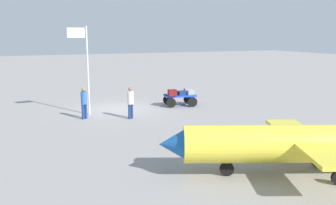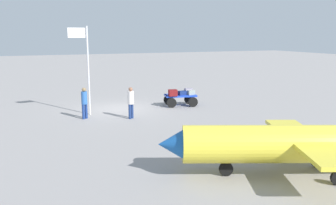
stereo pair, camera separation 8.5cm
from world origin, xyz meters
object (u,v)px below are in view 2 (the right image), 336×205
(luggage_cart, at_px, (180,98))
(worker_trailing, at_px, (84,101))
(suitcase_olive, at_px, (173,93))
(airplane_near, at_px, (296,143))
(worker_lead, at_px, (131,101))
(flagpole, at_px, (86,62))
(suitcase_grey, at_px, (189,91))
(suitcase_dark, at_px, (191,92))
(suitcase_maroon, at_px, (183,93))

(luggage_cart, height_order, worker_trailing, worker_trailing)
(suitcase_olive, relative_size, airplane_near, 0.07)
(suitcase_olive, xyz_separation_m, worker_lead, (3.20, 1.87, 0.06))
(luggage_cart, height_order, flagpole, flagpole)
(suitcase_grey, xyz_separation_m, worker_lead, (4.32, 2.02, 0.07))
(worker_trailing, bearing_deg, suitcase_grey, -170.31)
(suitcase_dark, relative_size, worker_lead, 0.32)
(suitcase_grey, height_order, worker_trailing, worker_trailing)
(suitcase_olive, height_order, airplane_near, airplane_near)
(suitcase_maroon, xyz_separation_m, airplane_near, (1.60, 11.40, 0.22))
(suitcase_olive, height_order, worker_trailing, worker_trailing)
(flagpole, bearing_deg, suitcase_grey, -178.35)
(suitcase_grey, relative_size, flagpole, 0.10)
(suitcase_olive, bearing_deg, suitcase_grey, -172.51)
(luggage_cart, xyz_separation_m, suitcase_olive, (0.62, 0.28, 0.40))
(luggage_cart, xyz_separation_m, suitcase_grey, (-0.51, 0.13, 0.40))
(worker_lead, relative_size, flagpole, 0.35)
(suitcase_olive, relative_size, worker_trailing, 0.33)
(worker_lead, bearing_deg, suitcase_grey, -154.97)
(suitcase_olive, distance_m, suitcase_grey, 1.13)
(suitcase_olive, height_order, suitcase_maroon, suitcase_olive)
(worker_trailing, relative_size, airplane_near, 0.20)
(luggage_cart, distance_m, worker_lead, 4.40)
(suitcase_maroon, bearing_deg, luggage_cart, -65.33)
(suitcase_maroon, bearing_deg, suitcase_olive, 6.43)
(suitcase_dark, distance_m, worker_trailing, 6.67)
(suitcase_olive, distance_m, worker_trailing, 5.50)
(flagpole, bearing_deg, suitcase_maroon, -178.90)
(suitcase_grey, xyz_separation_m, worker_trailing, (6.53, 1.12, 0.04))
(airplane_near, relative_size, flagpole, 1.72)
(worker_trailing, distance_m, airplane_near, 11.29)
(worker_lead, xyz_separation_m, airplane_near, (-2.31, 9.45, 0.09))
(airplane_near, xyz_separation_m, flagpole, (4.20, -11.29, 1.81))
(suitcase_maroon, relative_size, worker_trailing, 0.37)
(luggage_cart, distance_m, suitcase_dark, 0.73)
(luggage_cart, bearing_deg, suitcase_maroon, 114.67)
(suitcase_maroon, bearing_deg, suitcase_grey, -170.72)
(worker_trailing, bearing_deg, suitcase_maroon, -170.28)
(suitcase_olive, height_order, suitcase_grey, suitcase_olive)
(suitcase_olive, bearing_deg, worker_lead, 30.31)
(suitcase_dark, relative_size, worker_trailing, 0.32)
(luggage_cart, xyz_separation_m, suitcase_dark, (-0.57, 0.28, 0.35))
(suitcase_dark, relative_size, flagpole, 0.11)
(luggage_cart, relative_size, suitcase_dark, 3.98)
(worker_lead, xyz_separation_m, worker_trailing, (2.21, -0.90, -0.02))
(suitcase_grey, bearing_deg, flagpole, 1.65)
(suitcase_dark, bearing_deg, worker_lead, 23.03)
(suitcase_olive, xyz_separation_m, flagpole, (5.09, 0.03, 1.97))
(worker_trailing, bearing_deg, suitcase_dark, -171.70)
(suitcase_grey, bearing_deg, worker_trailing, 9.69)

